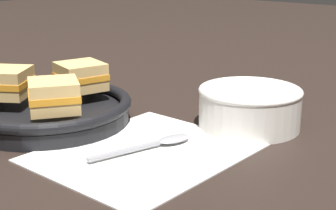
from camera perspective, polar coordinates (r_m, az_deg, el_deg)
name	(u,v)px	position (r m, az deg, el deg)	size (l,w,h in m)	color
ground_plane	(163,136)	(0.78, -0.61, -3.49)	(4.00, 4.00, 0.00)	black
napkin	(144,152)	(0.72, -2.66, -5.20)	(0.29, 0.25, 0.00)	white
soup_bowl	(250,105)	(0.82, 9.04, -0.01)	(0.16, 0.16, 0.06)	silver
spoon	(161,142)	(0.73, -0.80, -4.14)	(0.16, 0.07, 0.01)	#9E9EA3
skillet	(48,110)	(0.85, -13.20, -0.58)	(0.29, 0.33, 0.04)	black
sandwich_near_left	(81,76)	(0.88, -9.66, 3.16)	(0.09, 0.09, 0.05)	#DBB26B
sandwich_near_right	(6,83)	(0.87, -17.53, 2.39)	(0.10, 0.10, 0.05)	#DBB26B
sandwich_far_left	(54,96)	(0.77, -12.54, 1.02)	(0.10, 0.10, 0.05)	#DBB26B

